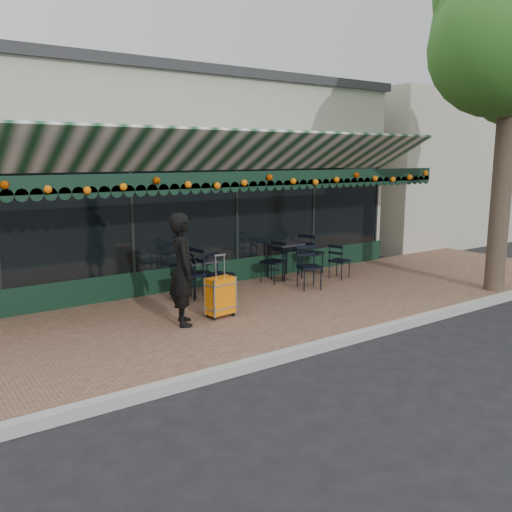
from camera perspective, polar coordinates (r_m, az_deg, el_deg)
ground at (r=8.20m, az=5.22°, el=-10.09°), size 80.00×80.00×0.00m
sidewalk at (r=9.70m, az=-2.51°, el=-6.32°), size 18.00×4.00×0.15m
curb at (r=8.12m, az=5.60°, el=-9.75°), size 18.00×0.16×0.15m
restaurant_building at (r=14.55m, az=-15.28°, el=7.72°), size 12.00×9.60×4.50m
neighbor_building_right at (r=22.71m, az=17.39°, el=8.79°), size 12.00×8.00×4.80m
woman at (r=8.85m, az=-7.70°, el=-1.40°), size 0.64×0.78×1.84m
suitcase at (r=9.30m, az=-3.77°, el=-4.26°), size 0.50×0.32×1.08m
cafe_table_a at (r=12.20m, az=3.07°, el=1.02°), size 0.65×0.65×0.81m
cafe_table_b at (r=10.59m, az=-6.06°, el=-0.83°), size 0.60×0.60×0.74m
chair_a_left at (r=11.84m, az=1.81°, el=-0.63°), size 0.55×0.55×0.90m
chair_a_right at (r=12.70m, az=5.81°, el=0.27°), size 0.62×0.62×0.98m
chair_a_front at (r=11.29m, az=5.63°, el=-1.20°), size 0.57×0.57×0.91m
chair_a_extra at (r=12.34m, az=8.77°, el=-0.53°), size 0.48×0.48×0.79m
chair_b_left at (r=10.36m, az=-7.18°, el=-1.99°), size 0.56×0.56×1.01m
chair_b_right at (r=10.69m, az=-5.81°, el=-1.92°), size 0.52×0.52×0.88m
chair_b_front at (r=10.57m, az=-3.76°, el=-2.04°), size 0.59×0.59×0.88m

